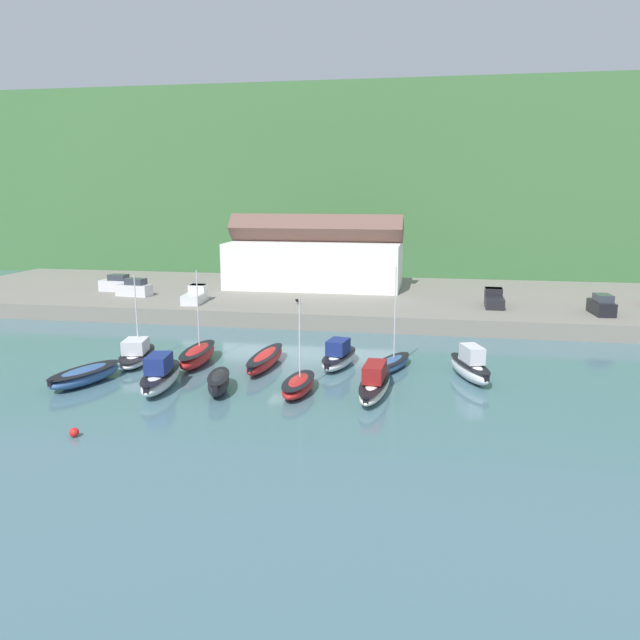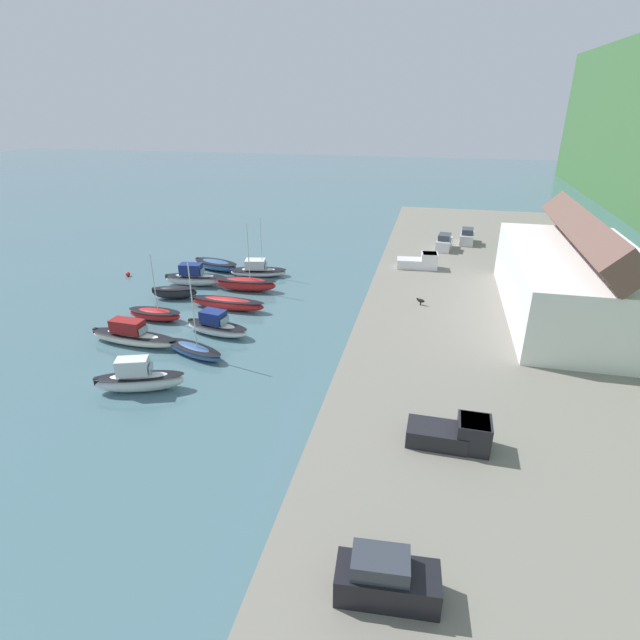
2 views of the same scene
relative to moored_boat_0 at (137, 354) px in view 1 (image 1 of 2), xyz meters
The scene contains 22 objects.
ground_plane 12.90m from the moored_boat_0, ahead, with size 320.00×320.00×0.00m, color #476B75.
hillside_backdrop 83.85m from the moored_boat_0, 81.02° to the left, with size 240.00×53.92×31.47m.
quay_promenade 32.61m from the moored_boat_0, 66.74° to the left, with size 105.64×30.29×1.72m.
harbor_clubhouse 35.54m from the moored_boat_0, 75.18° to the left, with size 23.10×11.49×9.66m.
moored_boat_0 is the anchor object (origin of this frame).
moored_boat_1 5.30m from the moored_boat_0, ahead, with size 2.37×7.36×7.96m.
moored_boat_2 11.13m from the moored_boat_0, ahead, with size 2.08×8.33×1.30m.
moored_boat_3 17.19m from the moored_boat_0, ahead, with size 3.14×6.68×2.36m.
moored_boat_4 21.54m from the moored_boat_0, ahead, with size 3.75×6.43×8.43m.
moored_boat_5 27.64m from the moored_boat_0, ahead, with size 3.86×6.92×2.74m.
moored_boat_6 6.30m from the moored_boat_0, 100.83° to the right, with size 4.30×7.10×1.26m.
moored_boat_7 7.95m from the moored_boat_0, 51.32° to the right, with size 3.04×7.54×2.65m.
moored_boat_8 11.44m from the moored_boat_0, 33.73° to the right, with size 2.64×5.17×1.46m.
moored_boat_9 16.22m from the moored_boat_0, 19.89° to the right, with size 2.22×5.77×6.90m.
moored_boat_10 21.21m from the moored_boat_0, 12.56° to the right, with size 2.41×8.71×2.35m.
parked_car_0 30.00m from the moored_boat_0, 120.87° to the left, with size 4.31×2.08×2.16m.
parked_car_1 25.37m from the moored_boat_0, 116.80° to the left, with size 4.39×2.29×2.16m.
parked_car_2 46.70m from the moored_boat_0, 25.91° to the left, with size 2.10×4.32×2.16m.
pickup_truck_0 39.12m from the moored_boat_0, 36.66° to the left, with size 2.07×4.76×1.90m.
pickup_truck_1 20.09m from the moored_boat_0, 96.86° to the left, with size 2.35×4.87×1.90m.
dog_on_quay 22.57m from the moored_boat_0, 64.81° to the left, with size 0.60×0.87×0.68m.
mooring_buoy_0 16.32m from the moored_boat_0, 76.47° to the right, with size 0.57×0.57×0.57m.
Camera 1 is at (11.61, -47.75, 14.40)m, focal length 35.00 mm.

